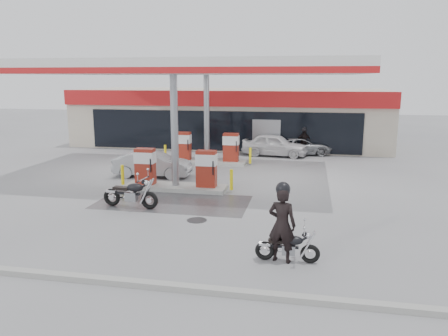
# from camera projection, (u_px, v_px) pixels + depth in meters

# --- Properties ---
(ground) EXTENTS (90.00, 90.00, 0.00)m
(ground) POSITION_uv_depth(u_px,v_px,m) (161.00, 201.00, 17.42)
(ground) COLOR gray
(ground) RESTS_ON ground
(wet_patch) EXTENTS (6.00, 3.00, 0.00)m
(wet_patch) POSITION_uv_depth(u_px,v_px,m) (173.00, 202.00, 17.32)
(wet_patch) COLOR #4C4C4F
(wet_patch) RESTS_ON ground
(drain_cover) EXTENTS (0.70, 0.70, 0.01)m
(drain_cover) POSITION_uv_depth(u_px,v_px,m) (197.00, 220.00, 15.12)
(drain_cover) COLOR #38383A
(drain_cover) RESTS_ON ground
(kerb) EXTENTS (28.00, 0.25, 0.15)m
(kerb) POSITION_uv_depth(u_px,v_px,m) (66.00, 277.00, 10.68)
(kerb) COLOR gray
(kerb) RESTS_ON ground
(store_building) EXTENTS (22.00, 8.22, 4.00)m
(store_building) POSITION_uv_depth(u_px,v_px,m) (232.00, 116.00, 32.31)
(store_building) COLOR beige
(store_building) RESTS_ON ground
(canopy) EXTENTS (16.00, 10.02, 5.51)m
(canopy) POSITION_uv_depth(u_px,v_px,m) (192.00, 69.00, 21.14)
(canopy) COLOR silver
(canopy) RESTS_ON ground
(pump_island_near) EXTENTS (5.14, 1.30, 1.78)m
(pump_island_near) POSITION_uv_depth(u_px,v_px,m) (176.00, 173.00, 19.19)
(pump_island_near) COLOR #9E9E99
(pump_island_near) RESTS_ON ground
(pump_island_far) EXTENTS (5.14, 1.30, 1.78)m
(pump_island_far) POSITION_uv_depth(u_px,v_px,m) (207.00, 151.00, 24.96)
(pump_island_far) COLOR #9E9E99
(pump_island_far) RESTS_ON ground
(main_motorcycle) EXTENTS (1.74, 0.67, 0.89)m
(main_motorcycle) POSITION_uv_depth(u_px,v_px,m) (288.00, 248.00, 11.67)
(main_motorcycle) COLOR black
(main_motorcycle) RESTS_ON ground
(biker_main) EXTENTS (0.84, 0.65, 2.06)m
(biker_main) POSITION_uv_depth(u_px,v_px,m) (282.00, 225.00, 11.57)
(biker_main) COLOR black
(biker_main) RESTS_ON ground
(parked_motorcycle) EXTENTS (2.27, 0.87, 1.16)m
(parked_motorcycle) POSITION_uv_depth(u_px,v_px,m) (131.00, 194.00, 16.51)
(parked_motorcycle) COLOR black
(parked_motorcycle) RESTS_ON ground
(sedan_white) EXTENTS (4.25, 2.12, 1.39)m
(sedan_white) POSITION_uv_depth(u_px,v_px,m) (275.00, 145.00, 27.35)
(sedan_white) COLOR white
(sedan_white) RESTS_ON ground
(attendant) EXTENTS (0.62, 0.78, 1.54)m
(attendant) POSITION_uv_depth(u_px,v_px,m) (231.00, 148.00, 25.68)
(attendant) COLOR #535358
(attendant) RESTS_ON ground
(hatchback_silver) EXTENTS (3.90, 1.48, 1.27)m
(hatchback_silver) POSITION_uv_depth(u_px,v_px,m) (153.00, 164.00, 21.68)
(hatchback_silver) COLOR #999CA0
(hatchback_silver) RESTS_ON ground
(parked_car_left) EXTENTS (4.58, 2.03, 1.31)m
(parked_car_left) POSITION_uv_depth(u_px,v_px,m) (111.00, 135.00, 32.38)
(parked_car_left) COLOR #161B49
(parked_car_left) RESTS_ON ground
(parked_car_right) EXTENTS (4.20, 2.68, 1.08)m
(parked_car_right) POSITION_uv_depth(u_px,v_px,m) (301.00, 146.00, 27.84)
(parked_car_right) COLOR gray
(parked_car_right) RESTS_ON ground
(biker_walking) EXTENTS (1.07, 0.68, 1.69)m
(biker_walking) POSITION_uv_depth(u_px,v_px,m) (304.00, 142.00, 27.56)
(biker_walking) COLOR black
(biker_walking) RESTS_ON ground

